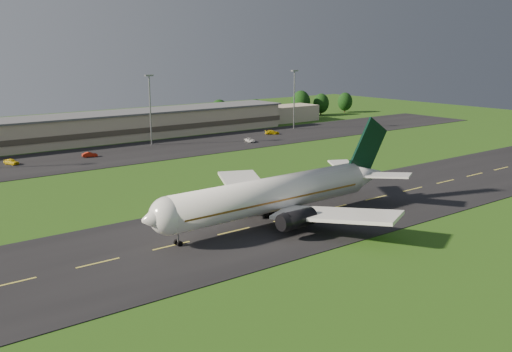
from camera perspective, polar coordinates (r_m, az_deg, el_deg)
ground at (r=102.61m, az=7.88°, el=-3.19°), size 360.00×360.00×0.00m
taxiway at (r=102.60m, az=7.88°, el=-3.16°), size 220.00×30.00×0.10m
apron at (r=160.21m, az=-10.67°, el=2.51°), size 260.00×30.00×0.10m
airliner at (r=92.45m, az=1.94°, el=-1.86°), size 51.27×42.17×15.57m
terminal at (r=183.89m, az=-12.36°, el=4.98°), size 145.00×16.00×8.40m
light_mast_centre at (r=167.84m, az=-10.56°, el=7.35°), size 2.40×1.20×20.35m
light_mast_east at (r=198.73m, az=3.85°, el=8.34°), size 2.40×1.20×20.35m
tree_line at (r=204.63m, az=-6.83°, el=6.23°), size 196.16×9.78×10.56m
service_vehicle_a at (r=150.69m, az=-23.27°, el=1.33°), size 3.22×4.52×1.43m
service_vehicle_b at (r=154.02m, az=-16.29°, el=2.07°), size 4.10×2.15×1.28m
service_vehicle_c at (r=171.54m, az=-0.63°, el=3.62°), size 2.67×4.55×1.19m
service_vehicle_d at (r=186.77m, az=1.64°, el=4.39°), size 5.09×3.97×1.38m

